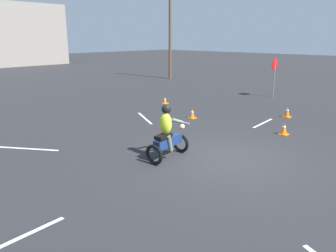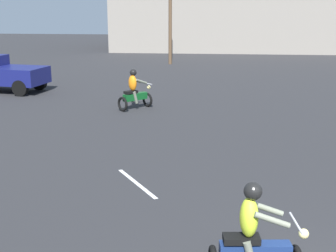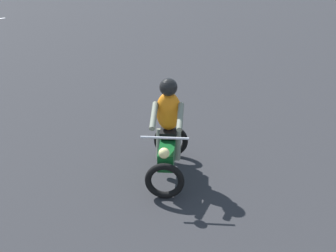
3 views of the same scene
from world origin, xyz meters
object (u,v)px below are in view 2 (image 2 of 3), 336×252
(pickup_truck, at_px, (1,73))
(utility_pole_far, at_px, (170,1))
(motorcycle_rider_background, at_px, (134,92))
(motorcycle_rider_foreground, at_px, (253,240))

(pickup_truck, relative_size, utility_pole_far, 0.50)
(motorcycle_rider_background, distance_m, pickup_truck, 7.92)
(pickup_truck, distance_m, utility_pole_far, 14.00)
(motorcycle_rider_background, bearing_deg, pickup_truck, -162.91)
(motorcycle_rider_foreground, xyz_separation_m, motorcycle_rider_background, (-3.84, 12.00, 0.00))
(utility_pole_far, bearing_deg, motorcycle_rider_foreground, -82.07)
(motorcycle_rider_foreground, height_order, motorcycle_rider_background, same)
(motorcycle_rider_foreground, bearing_deg, pickup_truck, -150.28)
(motorcycle_rider_foreground, xyz_separation_m, pickup_truck, (-11.02, 15.34, 0.20))
(motorcycle_rider_foreground, relative_size, motorcycle_rider_background, 1.00)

